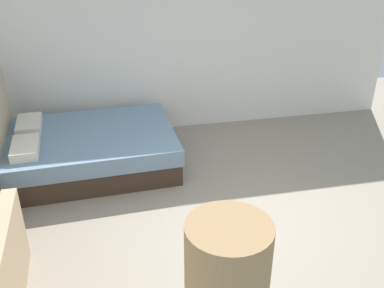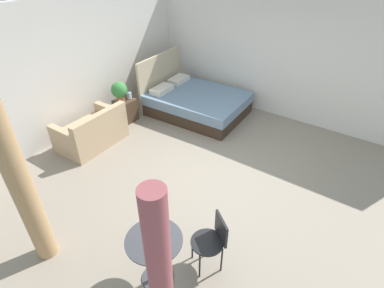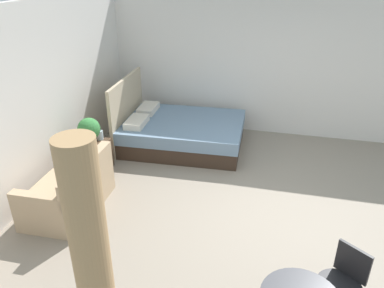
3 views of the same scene
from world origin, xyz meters
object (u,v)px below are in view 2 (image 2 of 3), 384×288
Objects in this scene: nightstand at (126,110)px; balcony_table at (155,252)px; couch at (92,132)px; bed at (195,102)px; potted_plant at (119,91)px; cafe_chair_near_window at (213,238)px; vase at (129,95)px.

nightstand is 0.69× the size of balcony_table.
balcony_table reaches higher than nightstand.
nightstand is (1.12, 0.17, -0.02)m from couch.
bed is at bearing 28.63° from balcony_table.
cafe_chair_near_window is at bearing -118.34° from potted_plant.
potted_plant is at bearing 139.70° from bed.
vase is at bearing -15.51° from potted_plant.
couch is 3.67m from cafe_chair_near_window.
cafe_chair_near_window reaches higher than nightstand.
vase is 0.19× the size of cafe_chair_near_window.
nightstand is 3.37× the size of vase.
couch reaches higher than balcony_table.
balcony_table is (-3.93, -2.14, 0.23)m from bed.
cafe_chair_near_window is (0.59, -0.44, -0.03)m from balcony_table.
nightstand is at bearing 8.57° from couch.
balcony_table is (-1.57, -3.09, 0.24)m from couch.
vase reaches higher than nightstand.
potted_plant is 4.19m from balcony_table.
bed is 1.73× the size of couch.
balcony_table is 0.74m from cafe_chair_near_window.
vase is (1.24, 0.12, 0.32)m from couch.
vase is at bearing -20.68° from nightstand.
couch is 3.47m from balcony_table.
potted_plant is at bearing 10.24° from couch.
balcony_table is at bearing -128.44° from potted_plant.
bed is at bearing -42.12° from nightstand.
balcony_table is 0.94× the size of cafe_chair_near_window.
bed is at bearing -43.86° from vase.
vase is (0.22, -0.06, -0.18)m from potted_plant.
couch is 2.57× the size of nightstand.
vase is 4.28m from cafe_chair_near_window.
nightstand is 4.26m from cafe_chair_near_window.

